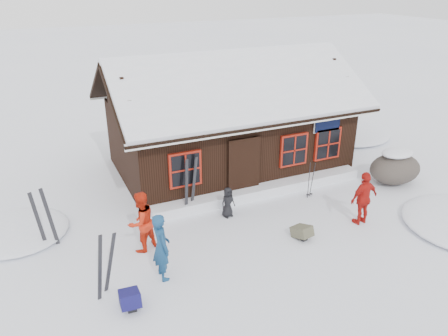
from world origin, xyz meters
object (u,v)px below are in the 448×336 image
at_px(skier_orange_left, 141,222).
at_px(ski_poles, 311,180).
at_px(skier_orange_right, 364,198).
at_px(skier_teal, 161,247).
at_px(backpack_blue, 130,301).
at_px(backpack_olive, 302,234).
at_px(ski_pair_left, 105,265).
at_px(skier_crouched, 228,202).
at_px(boulder, 395,168).

distance_m(skier_orange_left, ski_poles, 5.90).
bearing_deg(skier_orange_right, skier_teal, -4.55).
distance_m(skier_orange_right, backpack_blue, 7.18).
relative_size(skier_orange_right, backpack_blue, 2.82).
bearing_deg(backpack_olive, ski_poles, 39.37).
xyz_separation_m(skier_orange_left, ski_pair_left, (-1.20, -1.36, -0.10)).
bearing_deg(backpack_blue, skier_orange_right, 9.97).
bearing_deg(skier_crouched, boulder, -15.07).
xyz_separation_m(skier_orange_right, ski_pair_left, (-7.46, -0.02, -0.08)).
bearing_deg(backpack_olive, skier_crouched, 113.49).
distance_m(ski_poles, backpack_blue, 7.27).
bearing_deg(skier_orange_right, backpack_blue, 1.33).
bearing_deg(ski_poles, backpack_olive, -129.36).
bearing_deg(skier_teal, backpack_olive, -92.11).
bearing_deg(backpack_blue, backpack_olive, 12.68).
bearing_deg(backpack_blue, skier_crouched, 40.79).
distance_m(boulder, backpack_olive, 5.31).
bearing_deg(boulder, skier_teal, -169.13).
distance_m(boulder, ski_pair_left, 10.54).
bearing_deg(skier_teal, skier_orange_left, 3.19).
bearing_deg(ski_pair_left, ski_poles, -4.84).
xyz_separation_m(skier_orange_left, backpack_blue, (-0.85, -2.09, -0.69)).
height_order(skier_orange_right, backpack_olive, skier_orange_right).
height_order(skier_teal, skier_crouched, skier_teal).
bearing_deg(ski_pair_left, skier_orange_right, -21.04).
distance_m(skier_crouched, boulder, 6.39).
relative_size(ski_pair_left, ski_poles, 1.25).
height_order(ski_pair_left, backpack_olive, ski_pair_left).
distance_m(skier_crouched, ski_poles, 3.03).
bearing_deg(skier_orange_left, backpack_olive, 136.47).
relative_size(skier_crouched, ski_pair_left, 0.61).
distance_m(skier_crouched, ski_pair_left, 4.50).
relative_size(skier_teal, skier_orange_left, 1.03).
distance_m(boulder, backpack_blue, 10.35).
height_order(skier_crouched, ski_pair_left, ski_pair_left).
relative_size(boulder, ski_poles, 1.51).
relative_size(ski_poles, backpack_blue, 2.16).
distance_m(skier_orange_left, boulder, 9.21).
height_order(boulder, ski_poles, ski_poles).
xyz_separation_m(backpack_blue, backpack_olive, (5.03, 0.77, -0.01)).
bearing_deg(boulder, backpack_blue, -166.16).
distance_m(skier_teal, boulder, 9.23).
relative_size(skier_orange_left, skier_orange_right, 1.03).
xyz_separation_m(skier_teal, boulder, (9.06, 1.74, -0.31)).
bearing_deg(skier_orange_left, ski_poles, 160.83).
height_order(skier_teal, backpack_blue, skier_teal).
xyz_separation_m(skier_crouched, ski_pair_left, (-4.02, -2.02, 0.26)).
distance_m(skier_orange_right, backpack_olive, 2.18).
xyz_separation_m(skier_orange_right, ski_poles, (-0.42, 2.05, -0.23)).
bearing_deg(backpack_blue, skier_orange_left, 71.94).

